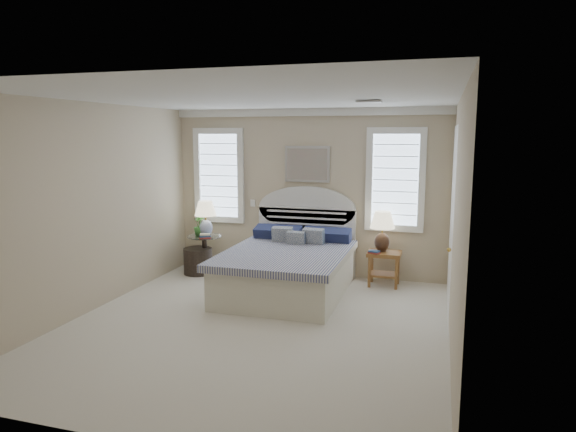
{
  "coord_description": "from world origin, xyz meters",
  "views": [
    {
      "loc": [
        2.08,
        -5.55,
        2.28
      ],
      "look_at": [
        0.12,
        1.0,
        1.2
      ],
      "focal_mm": 32.0,
      "sensor_mm": 36.0,
      "label": 1
    }
  ],
  "objects_px": {
    "bed": "(289,266)",
    "side_table_left": "(205,250)",
    "nightstand_right": "(384,261)",
    "lamp_right": "(382,227)",
    "floor_pot": "(198,261)",
    "lamp_left": "(206,214)"
  },
  "relations": [
    {
      "from": "side_table_left",
      "to": "lamp_left",
      "type": "relative_size",
      "value": 1.07
    },
    {
      "from": "bed",
      "to": "nightstand_right",
      "type": "xyz_separation_m",
      "value": [
        1.3,
        0.69,
        0.0
      ]
    },
    {
      "from": "side_table_left",
      "to": "lamp_right",
      "type": "xyz_separation_m",
      "value": [
        2.9,
        0.14,
        0.52
      ]
    },
    {
      "from": "bed",
      "to": "lamp_right",
      "type": "relative_size",
      "value": 3.68
    },
    {
      "from": "side_table_left",
      "to": "floor_pot",
      "type": "distance_m",
      "value": 0.21
    },
    {
      "from": "nightstand_right",
      "to": "lamp_left",
      "type": "relative_size",
      "value": 0.9
    },
    {
      "from": "floor_pot",
      "to": "bed",
      "type": "bearing_deg",
      "value": -16.37
    },
    {
      "from": "bed",
      "to": "side_table_left",
      "type": "height_order",
      "value": "bed"
    },
    {
      "from": "side_table_left",
      "to": "lamp_right",
      "type": "relative_size",
      "value": 1.02
    },
    {
      "from": "bed",
      "to": "lamp_right",
      "type": "distance_m",
      "value": 1.55
    },
    {
      "from": "side_table_left",
      "to": "lamp_right",
      "type": "height_order",
      "value": "lamp_right"
    },
    {
      "from": "floor_pot",
      "to": "lamp_left",
      "type": "relative_size",
      "value": 0.8
    },
    {
      "from": "side_table_left",
      "to": "lamp_left",
      "type": "xyz_separation_m",
      "value": [
        0.03,
        0.0,
        0.6
      ]
    },
    {
      "from": "bed",
      "to": "floor_pot",
      "type": "distance_m",
      "value": 1.82
    },
    {
      "from": "floor_pot",
      "to": "side_table_left",
      "type": "bearing_deg",
      "value": 43.5
    },
    {
      "from": "lamp_left",
      "to": "side_table_left",
      "type": "bearing_deg",
      "value": -175.54
    },
    {
      "from": "bed",
      "to": "lamp_right",
      "type": "xyz_separation_m",
      "value": [
        1.25,
        0.74,
        0.52
      ]
    },
    {
      "from": "nightstand_right",
      "to": "floor_pot",
      "type": "height_order",
      "value": "nightstand_right"
    },
    {
      "from": "bed",
      "to": "lamp_right",
      "type": "height_order",
      "value": "bed"
    },
    {
      "from": "lamp_left",
      "to": "bed",
      "type": "bearing_deg",
      "value": -20.2
    },
    {
      "from": "side_table_left",
      "to": "nightstand_right",
      "type": "bearing_deg",
      "value": 1.94
    },
    {
      "from": "bed",
      "to": "side_table_left",
      "type": "bearing_deg",
      "value": 160.26
    }
  ]
}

